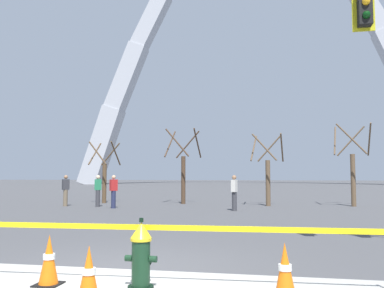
{
  "coord_description": "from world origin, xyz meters",
  "views": [
    {
      "loc": [
        2.44,
        -6.74,
        1.6
      ],
      "look_at": [
        0.19,
        5.0,
        2.5
      ],
      "focal_mm": 38.45,
      "sensor_mm": 36.0,
      "label": 1
    }
  ],
  "objects": [
    {
      "name": "traffic_cone_mid_sidewalk",
      "position": [
        0.22,
        -1.91,
        0.36
      ],
      "size": [
        0.36,
        0.36,
        0.73
      ],
      "color": "black",
      "rests_on": "ground"
    },
    {
      "name": "ground_plane",
      "position": [
        0.0,
        0.0,
        0.0
      ],
      "size": [
        240.0,
        240.0,
        0.0
      ],
      "primitive_type": "plane",
      "color": "#474749"
    },
    {
      "name": "tree_center_left",
      "position": [
        2.28,
        15.01,
        1.65
      ],
      "size": [
        1.72,
        1.73,
        3.72
      ],
      "color": "brown",
      "rests_on": "ground"
    },
    {
      "name": "traffic_cone_curb_edge",
      "position": [
        -0.75,
        -1.17,
        0.36
      ],
      "size": [
        0.36,
        0.36,
        0.73
      ],
      "color": "black",
      "rests_on": "ground"
    },
    {
      "name": "pedestrian_walking_left",
      "position": [
        0.82,
        11.78,
        0.82
      ],
      "size": [
        0.27,
        0.38,
        1.59
      ],
      "color": "#38383D",
      "rests_on": "ground"
    },
    {
      "name": "fire_hydrant",
      "position": [
        0.62,
        -1.09,
        0.47
      ],
      "size": [
        0.46,
        0.48,
        0.99
      ],
      "color": "black",
      "rests_on": "ground"
    },
    {
      "name": "tree_center_right",
      "position": [
        6.57,
        15.51,
        1.87
      ],
      "size": [
        1.94,
        1.95,
        4.2
      ],
      "color": "brown",
      "rests_on": "ground"
    },
    {
      "name": "tree_far_left",
      "position": [
        -6.94,
        15.49,
        1.55
      ],
      "size": [
        1.62,
        1.63,
        3.49
      ],
      "color": "brown",
      "rests_on": "ground"
    },
    {
      "name": "traffic_cone_by_hydrant",
      "position": [
        2.6,
        -1.24,
        0.36
      ],
      "size": [
        0.36,
        0.36,
        0.73
      ],
      "color": "black",
      "rests_on": "ground"
    },
    {
      "name": "tree_left_mid",
      "position": [
        -2.37,
        15.73,
        1.84
      ],
      "size": [
        1.91,
        1.93,
        4.15
      ],
      "color": "#473323",
      "rests_on": "ground"
    },
    {
      "name": "pedestrian_walking_right",
      "position": [
        -6.15,
        12.83,
        0.82
      ],
      "size": [
        0.39,
        0.32,
        1.59
      ],
      "color": "#38383D",
      "rests_on": "ground"
    },
    {
      "name": "pedestrian_near_trees",
      "position": [
        -5.02,
        12.08,
        0.82
      ],
      "size": [
        0.38,
        0.39,
        1.59
      ],
      "color": "#232847",
      "rests_on": "ground"
    },
    {
      "name": "monument_arch",
      "position": [
        -0.0,
        60.43,
        20.84
      ],
      "size": [
        60.59,
        3.3,
        47.33
      ],
      "color": "#B2B5BC",
      "rests_on": "ground"
    },
    {
      "name": "caution_tape_barrier",
      "position": [
        1.11,
        -0.95,
        0.65
      ],
      "size": [
        6.05,
        0.29,
        0.92
      ],
      "color": "#232326",
      "rests_on": "ground"
    },
    {
      "name": "pedestrian_standing_center",
      "position": [
        -7.96,
        12.9,
        0.82
      ],
      "size": [
        0.38,
        0.38,
        1.59
      ],
      "color": "brown",
      "rests_on": "ground"
    }
  ]
}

